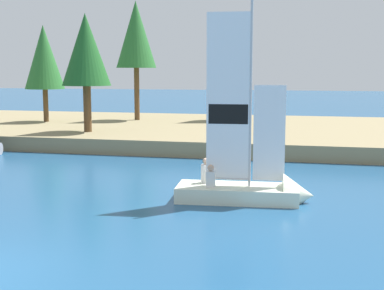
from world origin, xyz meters
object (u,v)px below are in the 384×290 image
shoreline_tree_left (44,58)px  sailboat (258,187)px  shoreline_tree_midleft (86,50)px  shoreline_tree_centre (136,35)px  shoreline_tree_midright (229,51)px

shoreline_tree_left → sailboat: bearing=-44.5°
shoreline_tree_midleft → shoreline_tree_centre: (0.38, 7.14, 1.24)m
shoreline_tree_left → sailboat: (15.20, -14.95, -4.41)m
shoreline_tree_midleft → shoreline_tree_midright: size_ratio=0.98×
shoreline_tree_midleft → sailboat: shoreline_tree_midleft is taller
shoreline_tree_midleft → shoreline_tree_midright: shoreline_tree_midright is taller
shoreline_tree_centre → sailboat: bearing=-60.5°
shoreline_tree_midleft → sailboat: size_ratio=0.95×
shoreline_tree_centre → shoreline_tree_midright: bearing=9.0°
shoreline_tree_centre → shoreline_tree_midright: size_ratio=1.22×
sailboat → shoreline_tree_centre: bearing=114.9°
shoreline_tree_left → shoreline_tree_midleft: bearing=-43.3°
shoreline_tree_midright → shoreline_tree_left: bearing=-163.3°
shoreline_tree_midleft → sailboat: 15.22m
shoreline_tree_left → shoreline_tree_midleft: (4.97, -4.68, 0.23)m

